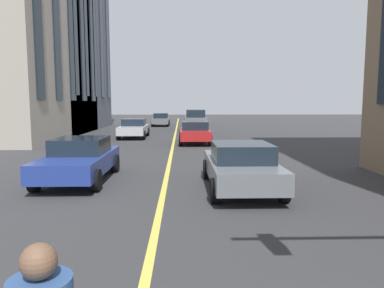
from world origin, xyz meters
name	(u,v)px	position (x,y,z in m)	size (l,w,h in m)	color
lane_centre_line	(172,149)	(20.00, 0.00, 0.00)	(80.00, 0.16, 0.01)	#D8C64C
car_silver_parked_a	(134,128)	(26.69, 2.94, 0.70)	(4.40, 1.95, 1.37)	#B7BABF
car_grey_far	(161,120)	(40.22, 1.77, 0.70)	(3.90, 1.89, 1.40)	slate
car_green_oncoming	(196,119)	(42.60, -2.17, 0.70)	(3.90, 1.89, 1.40)	#1E6038
car_blue_near	(80,159)	(12.21, 2.77, 0.70)	(4.40, 1.95, 1.37)	navy
car_red_mid	(195,132)	(22.95, -1.34, 0.70)	(4.40, 1.95, 1.37)	#B21E1E
car_grey_parked_b	(195,119)	(34.66, -1.82, 0.97)	(4.70, 2.14, 1.88)	slate
car_grey_trailing	(241,166)	(10.82, -2.21, 0.70)	(4.40, 1.95, 1.37)	slate
building_left_near	(16,7)	(34.52, 14.37, 11.11)	(15.02, 13.87, 22.21)	#565B66
building_left_far	(3,3)	(27.57, 12.19, 9.61)	(15.25, 9.50, 19.21)	#A89E8E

